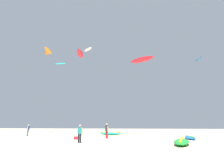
{
  "coord_description": "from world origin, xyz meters",
  "views": [
    {
      "loc": [
        3.06,
        -10.42,
        1.63
      ],
      "look_at": [
        0.0,
        15.0,
        7.87
      ],
      "focal_mm": 26.76,
      "sensor_mm": 36.0,
      "label": 1
    }
  ],
  "objects_px": {
    "person_left": "(28,129)",
    "kite_aloft_1": "(48,51)",
    "kite_grounded_far": "(190,138)",
    "kite_aloft_0": "(80,54)",
    "kite_aloft_4": "(199,59)",
    "kite_aloft_3": "(142,60)",
    "kite_aloft_5": "(60,64)",
    "person_foreground": "(80,132)",
    "kite_aloft_6": "(88,49)",
    "person_midground": "(107,130)",
    "cooler_box": "(77,138)",
    "kite_grounded_mid": "(182,142)",
    "kite_grounded_near": "(110,133)",
    "kite_aloft_2": "(47,52)"
  },
  "relations": [
    {
      "from": "kite_grounded_mid",
      "to": "kite_aloft_2",
      "type": "bearing_deg",
      "value": 135.27
    },
    {
      "from": "kite_aloft_0",
      "to": "kite_aloft_3",
      "type": "relative_size",
      "value": 0.9
    },
    {
      "from": "kite_aloft_3",
      "to": "kite_aloft_4",
      "type": "relative_size",
      "value": 1.54
    },
    {
      "from": "kite_aloft_0",
      "to": "kite_aloft_6",
      "type": "xyz_separation_m",
      "value": [
        -3.1,
        16.18,
        8.67
      ]
    },
    {
      "from": "kite_aloft_0",
      "to": "kite_aloft_5",
      "type": "height_order",
      "value": "kite_aloft_5"
    },
    {
      "from": "cooler_box",
      "to": "kite_aloft_0",
      "type": "bearing_deg",
      "value": 109.0
    },
    {
      "from": "kite_grounded_mid",
      "to": "kite_aloft_6",
      "type": "bearing_deg",
      "value": 119.54
    },
    {
      "from": "kite_grounded_near",
      "to": "kite_aloft_5",
      "type": "bearing_deg",
      "value": 136.92
    },
    {
      "from": "kite_aloft_3",
      "to": "kite_aloft_1",
      "type": "bearing_deg",
      "value": 173.62
    },
    {
      "from": "kite_aloft_1",
      "to": "kite_aloft_0",
      "type": "bearing_deg",
      "value": -4.08
    },
    {
      "from": "kite_aloft_1",
      "to": "kite_aloft_6",
      "type": "bearing_deg",
      "value": 76.8
    },
    {
      "from": "person_left",
      "to": "kite_aloft_5",
      "type": "relative_size",
      "value": 0.49
    },
    {
      "from": "kite_grounded_far",
      "to": "kite_aloft_2",
      "type": "bearing_deg",
      "value": 143.49
    },
    {
      "from": "kite_aloft_3",
      "to": "kite_aloft_5",
      "type": "xyz_separation_m",
      "value": [
        -22.24,
        16.59,
        6.49
      ]
    },
    {
      "from": "person_midground",
      "to": "cooler_box",
      "type": "relative_size",
      "value": 3.15
    },
    {
      "from": "person_midground",
      "to": "kite_aloft_4",
      "type": "relative_size",
      "value": 0.64
    },
    {
      "from": "person_foreground",
      "to": "kite_aloft_5",
      "type": "relative_size",
      "value": 0.49
    },
    {
      "from": "person_left",
      "to": "kite_aloft_1",
      "type": "bearing_deg",
      "value": 91.82
    },
    {
      "from": "kite_grounded_mid",
      "to": "kite_aloft_1",
      "type": "xyz_separation_m",
      "value": [
        -20.37,
        13.77,
        15.78
      ]
    },
    {
      "from": "person_left",
      "to": "kite_aloft_1",
      "type": "height_order",
      "value": "kite_aloft_1"
    },
    {
      "from": "person_foreground",
      "to": "kite_aloft_0",
      "type": "bearing_deg",
      "value": -153.73
    },
    {
      "from": "kite_grounded_mid",
      "to": "kite_aloft_1",
      "type": "relative_size",
      "value": 1.26
    },
    {
      "from": "kite_grounded_mid",
      "to": "kite_aloft_3",
      "type": "xyz_separation_m",
      "value": [
        -2.19,
        11.73,
        12.13
      ]
    },
    {
      "from": "person_left",
      "to": "kite_grounded_mid",
      "type": "height_order",
      "value": "person_left"
    },
    {
      "from": "kite_grounded_near",
      "to": "kite_aloft_1",
      "type": "bearing_deg",
      "value": 174.94
    },
    {
      "from": "kite_grounded_far",
      "to": "person_midground",
      "type": "bearing_deg",
      "value": -179.87
    },
    {
      "from": "kite_aloft_6",
      "to": "kite_aloft_3",
      "type": "bearing_deg",
      "value": -50.7
    },
    {
      "from": "kite_aloft_1",
      "to": "kite_grounded_far",
      "type": "bearing_deg",
      "value": -19.96
    },
    {
      "from": "kite_grounded_near",
      "to": "kite_aloft_2",
      "type": "xyz_separation_m",
      "value": [
        -21.4,
        16.14,
        22.78
      ]
    },
    {
      "from": "cooler_box",
      "to": "kite_aloft_5",
      "type": "bearing_deg",
      "value": 119.94
    },
    {
      "from": "kite_aloft_0",
      "to": "kite_aloft_4",
      "type": "distance_m",
      "value": 29.68
    },
    {
      "from": "cooler_box",
      "to": "kite_aloft_2",
      "type": "xyz_separation_m",
      "value": [
        -18.69,
        24.88,
        22.85
      ]
    },
    {
      "from": "kite_aloft_0",
      "to": "kite_aloft_5",
      "type": "bearing_deg",
      "value": 125.76
    },
    {
      "from": "cooler_box",
      "to": "kite_aloft_2",
      "type": "height_order",
      "value": "kite_aloft_2"
    },
    {
      "from": "kite_aloft_0",
      "to": "kite_aloft_1",
      "type": "relative_size",
      "value": 1.1
    },
    {
      "from": "person_left",
      "to": "cooler_box",
      "type": "relative_size",
      "value": 2.92
    },
    {
      "from": "kite_aloft_5",
      "to": "kite_aloft_6",
      "type": "xyz_separation_m",
      "value": [
        7.73,
        1.14,
        4.6
      ]
    },
    {
      "from": "kite_grounded_mid",
      "to": "kite_aloft_3",
      "type": "distance_m",
      "value": 17.02
    },
    {
      "from": "person_foreground",
      "to": "kite_aloft_4",
      "type": "bearing_deg",
      "value": 146.23
    },
    {
      "from": "kite_aloft_1",
      "to": "kite_aloft_2",
      "type": "bearing_deg",
      "value": 120.03
    },
    {
      "from": "kite_grounded_mid",
      "to": "kite_aloft_4",
      "type": "distance_m",
      "value": 34.06
    },
    {
      "from": "kite_aloft_2",
      "to": "kite_aloft_6",
      "type": "bearing_deg",
      "value": 3.14
    },
    {
      "from": "kite_aloft_5",
      "to": "kite_grounded_near",
      "type": "bearing_deg",
      "value": -43.08
    },
    {
      "from": "kite_grounded_far",
      "to": "kite_aloft_1",
      "type": "distance_m",
      "value": 28.95
    },
    {
      "from": "kite_grounded_near",
      "to": "person_foreground",
      "type": "bearing_deg",
      "value": -95.9
    },
    {
      "from": "person_left",
      "to": "kite_aloft_4",
      "type": "relative_size",
      "value": 0.59
    },
    {
      "from": "kite_aloft_0",
      "to": "kite_aloft_6",
      "type": "bearing_deg",
      "value": 100.84
    },
    {
      "from": "kite_grounded_far",
      "to": "kite_aloft_4",
      "type": "height_order",
      "value": "kite_aloft_4"
    },
    {
      "from": "person_midground",
      "to": "kite_aloft_4",
      "type": "distance_m",
      "value": 33.34
    },
    {
      "from": "kite_aloft_0",
      "to": "person_left",
      "type": "bearing_deg",
      "value": -135.32
    }
  ]
}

